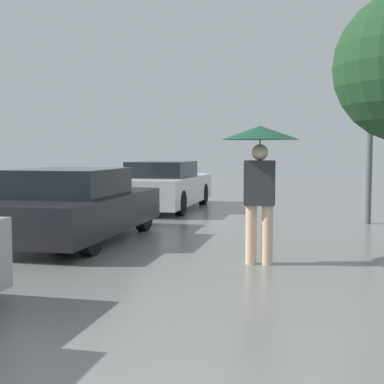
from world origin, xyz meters
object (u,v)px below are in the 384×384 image
(pedestrian, at_px, (260,155))
(parked_car_middle, at_px, (74,206))
(street_lamp, at_px, (371,81))
(parked_car_farthest, at_px, (164,186))

(pedestrian, xyz_separation_m, parked_car_middle, (-3.24, 1.26, -0.87))
(pedestrian, bearing_deg, street_lamp, 67.87)
(pedestrian, bearing_deg, parked_car_farthest, 116.10)
(parked_car_farthest, distance_m, street_lamp, 5.67)
(parked_car_middle, height_order, parked_car_farthest, parked_car_farthest)
(street_lamp, bearing_deg, parked_car_middle, -147.74)
(pedestrian, height_order, street_lamp, street_lamp)
(parked_car_middle, xyz_separation_m, parked_car_farthest, (0.19, 4.97, 0.01))
(street_lamp, bearing_deg, pedestrian, -112.13)
(parked_car_middle, relative_size, street_lamp, 0.96)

